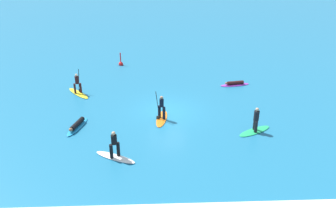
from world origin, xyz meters
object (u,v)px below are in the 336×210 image
object	(u,v)px
surfer_on_white_board	(115,151)
surfer_on_orange_board	(162,113)
surfer_on_blue_board	(77,126)
surfer_on_purple_board	(235,84)
marker_buoy	(121,63)
surfer_on_green_board	(255,125)
surfer_on_yellow_board	(78,89)

from	to	relation	value
surfer_on_white_board	surfer_on_orange_board	size ratio (longest dim) A/B	0.98
surfer_on_blue_board	surfer_on_purple_board	bearing A→B (deg)	137.15
surfer_on_blue_board	marker_buoy	bearing A→B (deg)	-171.45
surfer_on_white_board	surfer_on_orange_board	distance (m)	5.52
surfer_on_green_board	surfer_on_white_board	bearing A→B (deg)	167.58
marker_buoy	surfer_on_green_board	bearing A→B (deg)	-54.09
surfer_on_orange_board	marker_buoy	world-z (taller)	surfer_on_orange_board
surfer_on_white_board	surfer_on_yellow_board	xyz separation A→B (m)	(-3.90, 9.44, -0.06)
surfer_on_white_board	surfer_on_orange_board	world-z (taller)	surfer_on_orange_board
surfer_on_blue_board	surfer_on_yellow_board	xyz separation A→B (m)	(-0.98, 5.71, 0.26)
surfer_on_green_board	surfer_on_blue_board	bearing A→B (deg)	145.74
surfer_on_blue_board	surfer_on_yellow_board	bearing A→B (deg)	-153.08
surfer_on_orange_board	surfer_on_white_board	bearing A→B (deg)	-20.79
surfer_on_yellow_board	surfer_on_green_board	world-z (taller)	surfer_on_yellow_board
surfer_on_yellow_board	surfer_on_green_board	bearing A→B (deg)	-157.57
surfer_on_yellow_board	surfer_on_orange_board	world-z (taller)	surfer_on_orange_board
surfer_on_blue_board	marker_buoy	size ratio (longest dim) A/B	1.95
surfer_on_orange_board	surfer_on_yellow_board	bearing A→B (deg)	-115.09
surfer_on_green_board	marker_buoy	distance (m)	16.93
surfer_on_yellow_board	surfer_on_purple_board	xyz separation A→B (m)	(13.19, 1.34, -0.29)
surfer_on_yellow_board	surfer_on_green_board	distance (m)	14.48
surfer_on_green_board	surfer_on_orange_board	size ratio (longest dim) A/B	0.98
surfer_on_green_board	marker_buoy	world-z (taller)	surfer_on_green_board
surfer_on_green_board	surfer_on_purple_board	bearing A→B (deg)	57.96
surfer_on_green_board	marker_buoy	size ratio (longest dim) A/B	1.87
surfer_on_purple_board	surfer_on_orange_board	xyz separation A→B (m)	(-6.48, -6.03, 0.34)
surfer_on_purple_board	marker_buoy	size ratio (longest dim) A/B	1.92
surfer_on_purple_board	surfer_on_green_board	xyz separation A→B (m)	(-0.36, -8.04, 0.38)
surfer_on_white_board	surfer_on_green_board	distance (m)	9.34
surfer_on_green_board	surfer_on_orange_board	bearing A→B (deg)	132.30
surfer_on_yellow_board	surfer_on_green_board	size ratio (longest dim) A/B	0.99
surfer_on_green_board	surfer_on_orange_board	distance (m)	6.44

